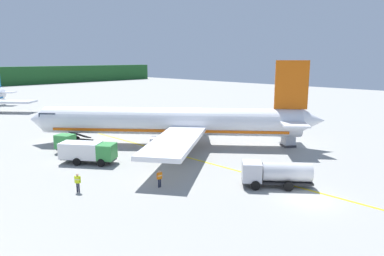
% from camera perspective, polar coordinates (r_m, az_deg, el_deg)
% --- Properties ---
extents(ground, '(240.00, 320.00, 0.20)m').
position_cam_1_polar(ground, '(68.12, -20.75, 0.07)').
color(ground, '#999993').
extents(airliner_foreground, '(29.99, 34.36, 11.90)m').
position_cam_1_polar(airliner_foreground, '(49.58, -2.97, 0.98)').
color(airliner_foreground, white).
rests_on(airliner_foreground, ground).
extents(service_truck_fuel, '(6.05, 4.28, 2.51)m').
position_cam_1_polar(service_truck_fuel, '(49.78, -19.09, -2.17)').
color(service_truck_fuel, '#338C3F').
rests_on(service_truck_fuel, ground).
extents(service_truck_catering, '(5.69, 6.32, 2.40)m').
position_cam_1_polar(service_truck_catering, '(35.00, 13.24, -7.02)').
color(service_truck_catering, silver).
rests_on(service_truck_catering, ground).
extents(service_truck_pushback, '(5.51, 6.54, 2.48)m').
position_cam_1_polar(service_truck_pushback, '(43.26, -16.40, -3.63)').
color(service_truck_pushback, '#338C3F').
rests_on(service_truck_pushback, ground).
extents(cargo_container_near, '(2.38, 2.38, 2.08)m').
position_cam_1_polar(cargo_container_near, '(51.30, 15.23, -1.80)').
color(cargo_container_near, '#333338').
rests_on(cargo_container_near, ground).
extents(crew_marshaller, '(0.44, 0.54, 1.79)m').
position_cam_1_polar(crew_marshaller, '(34.45, -17.94, -8.16)').
color(crew_marshaller, '#191E33').
rests_on(crew_marshaller, ground).
extents(crew_loader_left, '(0.63, 0.29, 1.71)m').
position_cam_1_polar(crew_loader_left, '(34.15, -5.26, -7.92)').
color(crew_loader_left, '#191E33').
rests_on(crew_loader_left, ground).
extents(apron_guide_line, '(0.30, 60.00, 0.01)m').
position_cam_1_polar(apron_guide_line, '(45.07, -1.79, -4.47)').
color(apron_guide_line, yellow).
rests_on(apron_guide_line, ground).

